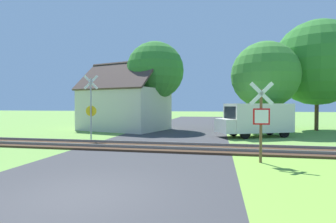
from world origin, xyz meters
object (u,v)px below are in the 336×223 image
crossing_sign_far (91,105)px  tree_center (155,71)px  mail_truck (256,118)px  tree_far (317,63)px  house (125,107)px  stop_sign_near (261,118)px  tree_right (265,75)px

crossing_sign_far → tree_center: size_ratio=0.52×
mail_truck → tree_center: bearing=40.0°
mail_truck → tree_far: bearing=-69.9°
tree_center → house: bearing=-169.2°
stop_sign_near → tree_right: 11.93m
tree_far → tree_center: tree_far is taller
stop_sign_near → mail_truck: stop_sign_near is taller
crossing_sign_far → tree_far: bearing=17.1°
tree_right → stop_sign_near: bearing=-99.8°
crossing_sign_far → tree_center: 8.29m
stop_sign_near → house: size_ratio=0.37×
house → mail_truck: house is taller
house → stop_sign_near: bearing=-34.0°
house → tree_center: 4.12m
house → tree_far: bearing=24.3°
mail_truck → crossing_sign_far: bearing=85.7°
tree_center → stop_sign_near: bearing=-59.7°
crossing_sign_far → house: 6.96m
mail_truck → stop_sign_near: bearing=149.0°
stop_sign_near → house: 14.89m
tree_right → tree_center: 8.98m
crossing_sign_far → house: (-0.44, 6.95, -0.20)m
tree_far → tree_right: 5.22m
tree_far → tree_right: tree_far is taller
crossing_sign_far → tree_center: (2.16, 7.44, 2.95)m
stop_sign_near → tree_right: tree_right is taller
stop_sign_near → mail_truck: bearing=-101.9°
tree_center → mail_truck: tree_center is taller
crossing_sign_far → house: size_ratio=0.49×
tree_right → mail_truck: 4.69m
tree_center → mail_truck: (7.87, -3.71, -3.86)m
tree_right → mail_truck: tree_right is taller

